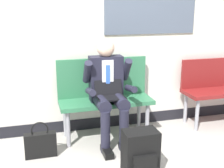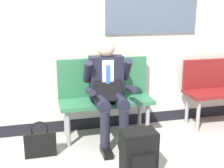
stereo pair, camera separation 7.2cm
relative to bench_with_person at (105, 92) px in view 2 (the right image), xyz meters
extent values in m
plane|color=#9E9991|center=(0.04, -0.39, -0.57)|extent=(18.00, 18.00, 0.00)
cube|color=beige|center=(0.04, 0.27, 0.07)|extent=(6.82, 0.12, 0.96)
cube|color=black|center=(0.04, 0.27, -0.49)|extent=(6.82, 0.14, 0.15)
cube|color=#2D6B47|center=(0.00, -0.08, -0.10)|extent=(1.16, 0.42, 0.05)
cube|color=#2D6B47|center=(0.00, 0.10, 0.17)|extent=(1.16, 0.04, 0.50)
cylinder|color=gray|center=(-0.50, -0.23, -0.35)|extent=(0.05, 0.05, 0.45)
cylinder|color=gray|center=(-0.50, 0.07, -0.35)|extent=(0.05, 0.05, 0.45)
cylinder|color=gray|center=(0.50, -0.23, -0.35)|extent=(0.05, 0.05, 0.45)
cylinder|color=gray|center=(0.50, 0.07, -0.35)|extent=(0.05, 0.05, 0.45)
cube|color=maroon|center=(1.70, 0.10, 0.13)|extent=(1.13, 0.04, 0.42)
cylinder|color=gray|center=(1.21, -0.23, -0.35)|extent=(0.05, 0.05, 0.45)
cylinder|color=gray|center=(1.21, 0.07, -0.35)|extent=(0.05, 0.05, 0.45)
cylinder|color=#1E1E2D|center=(-0.11, -0.29, -0.03)|extent=(0.15, 0.40, 0.15)
cylinder|color=#1E1E2D|center=(-0.11, -0.48, -0.32)|extent=(0.11, 0.11, 0.50)
cube|color=black|center=(-0.11, -0.54, -0.54)|extent=(0.10, 0.26, 0.07)
cylinder|color=#1E1E2D|center=(0.11, -0.29, -0.03)|extent=(0.15, 0.40, 0.15)
cylinder|color=#1E1E2D|center=(0.11, -0.48, -0.32)|extent=(0.11, 0.11, 0.50)
cube|color=black|center=(0.11, -0.54, -0.54)|extent=(0.10, 0.26, 0.07)
cube|color=#1E1E2D|center=(0.00, -0.08, 0.20)|extent=(0.40, 0.18, 0.55)
cube|color=silver|center=(0.00, -0.17, 0.25)|extent=(0.14, 0.01, 0.38)
cube|color=blue|center=(0.00, -0.18, 0.22)|extent=(0.05, 0.01, 0.33)
sphere|color=beige|center=(0.00, -0.08, 0.57)|extent=(0.21, 0.21, 0.21)
cylinder|color=#1E1E2D|center=(-0.24, -0.15, 0.31)|extent=(0.09, 0.25, 0.30)
cylinder|color=#1E1E2D|center=(-0.24, -0.32, 0.12)|extent=(0.08, 0.27, 0.12)
cylinder|color=#1E1E2D|center=(0.24, -0.15, 0.31)|extent=(0.09, 0.25, 0.30)
cylinder|color=#1E1E2D|center=(0.24, -0.32, 0.12)|extent=(0.08, 0.27, 0.12)
cube|color=black|center=(0.00, -0.32, 0.03)|extent=(0.33, 0.22, 0.02)
cube|color=black|center=(0.00, -0.19, 0.14)|extent=(0.33, 0.08, 0.21)
cube|color=black|center=(0.10, -1.03, -0.33)|extent=(0.33, 0.22, 0.48)
cube|color=black|center=(0.10, -1.16, -0.40)|extent=(0.23, 0.04, 0.24)
cube|color=black|center=(-0.83, -0.38, -0.43)|extent=(0.35, 0.10, 0.28)
torus|color=black|center=(-0.83, -0.38, -0.25)|extent=(0.19, 0.02, 0.19)
camera|label=1|loc=(-0.84, -3.38, 1.05)|focal=46.15mm
camera|label=2|loc=(-0.77, -3.40, 1.05)|focal=46.15mm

